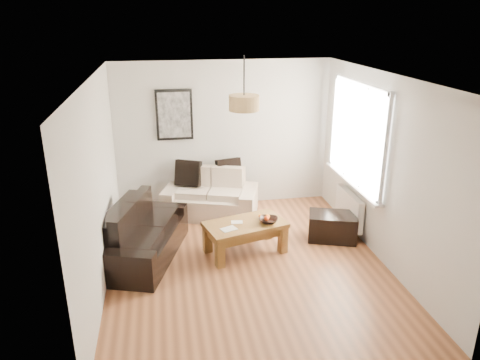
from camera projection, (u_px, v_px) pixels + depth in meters
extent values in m
plane|color=brown|center=(247.00, 264.00, 6.41)|extent=(4.50, 4.50, 0.00)
cube|color=white|center=(349.00, 208.00, 7.32)|extent=(0.10, 0.90, 0.52)
cylinder|color=tan|center=(244.00, 103.00, 5.92)|extent=(0.40, 0.40, 0.20)
cube|color=black|center=(332.00, 227.00, 7.07)|extent=(0.84, 0.68, 0.42)
cube|color=black|center=(188.00, 173.00, 7.87)|extent=(0.46, 0.31, 0.45)
cube|color=black|center=(229.00, 171.00, 7.99)|extent=(0.46, 0.24, 0.44)
imported|color=black|center=(269.00, 220.00, 6.60)|extent=(0.34, 0.34, 0.07)
sphere|color=#E34613|center=(267.00, 218.00, 6.64)|extent=(0.08, 0.08, 0.07)
sphere|color=orange|center=(268.00, 217.00, 6.70)|extent=(0.08, 0.08, 0.07)
sphere|color=orange|center=(260.00, 216.00, 6.72)|extent=(0.07, 0.07, 0.06)
cube|color=beige|center=(229.00, 229.00, 6.40)|extent=(0.26, 0.23, 0.01)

